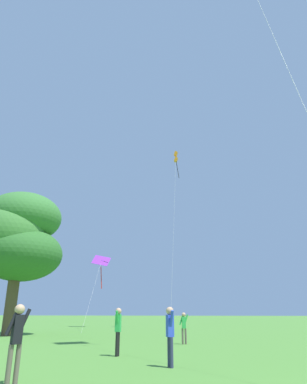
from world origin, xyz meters
TOP-DOWN VIEW (x-y plane):
  - kite_orange_box at (-7.15, 33.35)m, footprint 0.64×6.75m
  - kite_purple_streamer at (-16.77, 34.89)m, footprint 3.79×12.47m
  - person_near_tree at (-6.60, 8.40)m, footprint 0.24×0.57m
  - person_child_small at (-4.63, 14.21)m, footprint 0.52×0.22m
  - person_foreground_watcher at (-4.17, 5.92)m, footprint 0.35×0.54m
  - person_in_blue_jacket at (-7.35, 2.45)m, footprint 0.44×0.49m
  - tree_right_cluster at (-18.04, 18.78)m, footprint 6.51×6.42m

SIDE VIEW (x-z plane):
  - person_child_small at x=-4.63m, z-range 0.16..1.76m
  - person_foreground_watcher at x=-4.17m, z-range 0.18..1.94m
  - person_near_tree at x=-6.60m, z-range 0.18..1.95m
  - person_in_blue_jacket at x=-7.35m, z-range 0.18..1.96m
  - kite_purple_streamer at x=-16.77m, z-range 2.71..11.10m
  - tree_right_cluster at x=-18.04m, z-range 1.84..12.74m
  - kite_orange_box at x=-7.15m, z-range 9.36..30.02m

